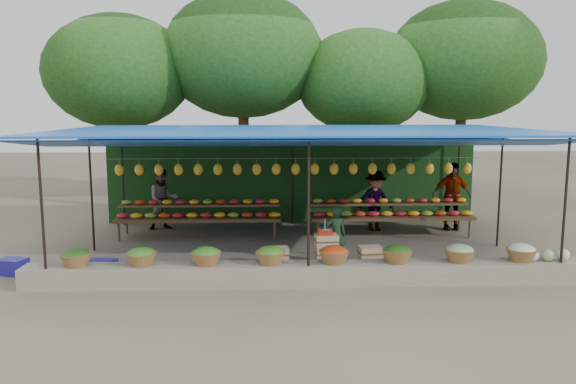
{
  "coord_description": "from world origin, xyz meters",
  "views": [
    {
      "loc": [
        -0.8,
        -12.98,
        3.29
      ],
      "look_at": [
        -0.25,
        0.2,
        1.32
      ],
      "focal_mm": 35.0,
      "sensor_mm": 36.0,
      "label": 1
    }
  ],
  "objects_px": {
    "vendor_seated": "(336,235)",
    "blue_crate_front": "(13,266)",
    "crate_counter": "(325,257)",
    "blue_crate_back": "(101,269)",
    "weighing_scale": "(325,231)"
  },
  "relations": [
    {
      "from": "blue_crate_back",
      "to": "weighing_scale",
      "type": "bearing_deg",
      "value": 17.64
    },
    {
      "from": "crate_counter",
      "to": "weighing_scale",
      "type": "xyz_separation_m",
      "value": [
        -0.0,
        -0.0,
        0.53
      ]
    },
    {
      "from": "crate_counter",
      "to": "blue_crate_back",
      "type": "xyz_separation_m",
      "value": [
        -4.44,
        -0.2,
        -0.14
      ]
    },
    {
      "from": "crate_counter",
      "to": "vendor_seated",
      "type": "height_order",
      "value": "vendor_seated"
    },
    {
      "from": "crate_counter",
      "to": "vendor_seated",
      "type": "bearing_deg",
      "value": 64.52
    },
    {
      "from": "vendor_seated",
      "to": "blue_crate_front",
      "type": "relative_size",
      "value": 2.33
    },
    {
      "from": "crate_counter",
      "to": "vendor_seated",
      "type": "xyz_separation_m",
      "value": [
        0.3,
        0.62,
        0.31
      ]
    },
    {
      "from": "crate_counter",
      "to": "weighing_scale",
      "type": "distance_m",
      "value": 0.53
    },
    {
      "from": "vendor_seated",
      "to": "blue_crate_front",
      "type": "bearing_deg",
      "value": -2.67
    },
    {
      "from": "blue_crate_front",
      "to": "weighing_scale",
      "type": "bearing_deg",
      "value": 16.35
    },
    {
      "from": "weighing_scale",
      "to": "vendor_seated",
      "type": "bearing_deg",
      "value": 64.16
    },
    {
      "from": "vendor_seated",
      "to": "weighing_scale",
      "type": "bearing_deg",
      "value": 56.69
    },
    {
      "from": "crate_counter",
      "to": "blue_crate_front",
      "type": "height_order",
      "value": "crate_counter"
    },
    {
      "from": "crate_counter",
      "to": "weighing_scale",
      "type": "height_order",
      "value": "weighing_scale"
    },
    {
      "from": "crate_counter",
      "to": "blue_crate_back",
      "type": "relative_size",
      "value": 4.28
    }
  ]
}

